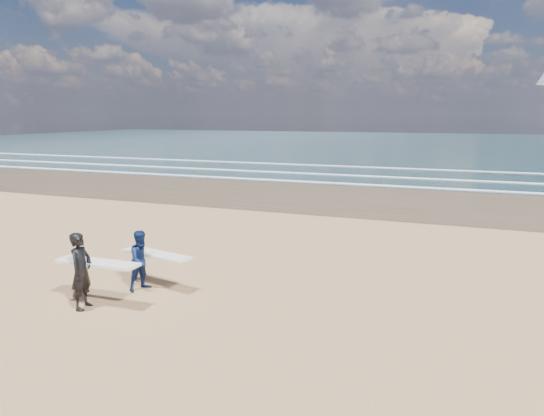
% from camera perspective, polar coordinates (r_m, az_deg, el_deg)
% --- Properties ---
extents(ocean, '(220.00, 100.00, 0.02)m').
position_cam_1_polar(ocean, '(82.57, 29.29, 6.30)').
color(ocean, '#1A3439').
rests_on(ocean, ground).
extents(surfer_near, '(2.22, 1.03, 1.91)m').
position_cam_1_polar(surfer_near, '(12.72, -21.33, -6.80)').
color(surfer_near, black).
rests_on(surfer_near, ground).
extents(surfer_far, '(2.26, 1.31, 1.64)m').
position_cam_1_polar(surfer_far, '(13.60, -14.88, -5.89)').
color(surfer_far, '#0C1A43').
rests_on(surfer_far, ground).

